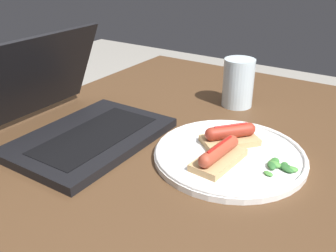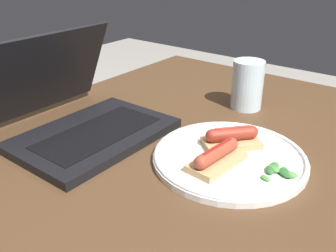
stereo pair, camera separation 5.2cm
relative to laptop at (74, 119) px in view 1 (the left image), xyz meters
The scene contains 7 objects.
desk 0.25m from the laptop, 63.88° to the right, with size 1.09×0.82×0.71m.
laptop is the anchor object (origin of this frame).
plate 0.33m from the laptop, 74.32° to the right, with size 0.29×0.29×0.02m.
sausage_toast_left 0.32m from the laptop, 66.26° to the right, with size 0.12×0.12×0.04m.
sausage_toast_middle 0.31m from the laptop, 81.00° to the right, with size 0.12×0.07×0.04m.
salad_pile 0.42m from the laptop, 77.35° to the right, with size 0.07×0.06×0.01m.
drinking_glass 0.41m from the laptop, 31.78° to the right, with size 0.08×0.08×0.12m.
Camera 1 is at (-0.58, -0.36, 1.07)m, focal length 40.00 mm.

